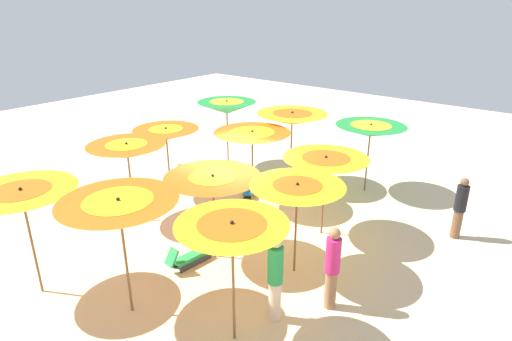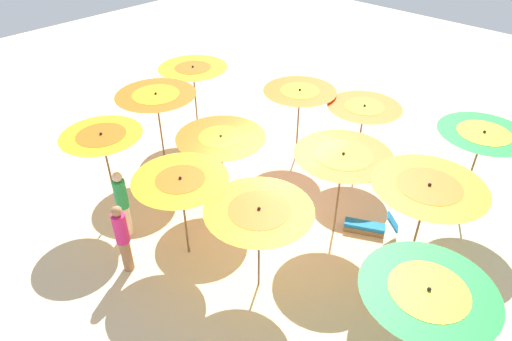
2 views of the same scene
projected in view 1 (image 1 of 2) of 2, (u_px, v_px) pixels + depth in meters
The scene contains 21 objects.
ground at pixel (234, 230), 11.74m from camera, with size 38.67×38.67×0.04m, color beige.
beach_umbrella_0 at pixel (227, 107), 15.45m from camera, with size 2.12×2.12×2.52m.
beach_umbrella_1 at pixel (166, 134), 13.19m from camera, with size 2.03×2.03×2.23m.
beach_umbrella_2 at pixel (127, 151), 11.54m from camera, with size 2.11×2.11×2.31m.
beach_umbrella_3 at pixel (22, 199), 8.42m from camera, with size 2.14×2.14×2.45m.
beach_umbrella_4 at pixel (292, 119), 13.78m from camera, with size 2.27×2.27×2.54m.
beach_umbrella_5 at pixel (252, 137), 12.39m from camera, with size 2.23×2.23×2.37m.
beach_umbrella_6 at pixel (213, 183), 9.78m from camera, with size 2.23×2.23×2.17m.
beach_umbrella_7 at pixel (119, 208), 7.81m from camera, with size 2.20×2.20×2.51m.
beach_umbrella_8 at pixel (370, 131), 13.39m from camera, with size 2.19×2.19×2.28m.
beach_umbrella_9 at pixel (325, 164), 10.81m from camera, with size 2.17×2.17×2.22m.
beach_umbrella_10 at pixel (297, 194), 9.22m from camera, with size 2.07×2.07×2.22m.
beach_umbrella_11 at pixel (232, 234), 7.14m from camera, with size 1.93×1.93×2.46m.
lounger_0 at pixel (181, 180), 14.45m from camera, with size 1.25×1.00×0.62m.
lounger_1 at pixel (307, 180), 14.44m from camera, with size 0.77×1.23×0.69m.
lounger_2 at pixel (189, 257), 10.09m from camera, with size 1.16×0.41×0.60m.
lounger_3 at pixel (252, 187), 13.91m from camera, with size 1.29×0.87×0.67m.
beachgoer_0 at pixel (332, 267), 8.41m from camera, with size 0.30×0.30×1.82m.
beachgoer_1 at pixel (460, 207), 11.02m from camera, with size 0.30×0.30×1.69m.
beachgoer_2 at pixel (275, 277), 8.06m from camera, with size 0.30×0.30×1.86m.
beach_ball at pixel (193, 227), 11.55m from camera, with size 0.31×0.31×0.31m, color #337FE5.
Camera 1 is at (7.63, 6.97, 5.81)m, focal length 30.07 mm.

